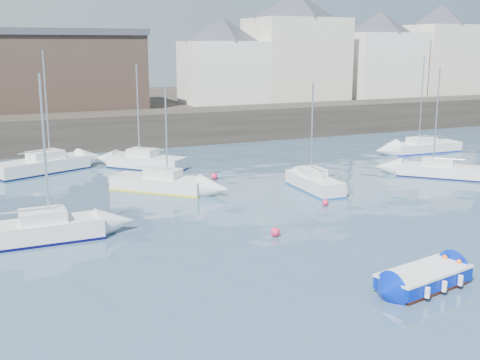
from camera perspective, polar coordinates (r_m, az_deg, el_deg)
name	(u,v)px	position (r m, az deg, el deg)	size (l,w,h in m)	color
water	(363,279)	(24.33, 11.61, -9.19)	(220.00, 220.00, 0.00)	#2D4760
quay_wall	(138,129)	(55.42, -9.66, 4.80)	(90.00, 5.00, 3.00)	#28231E
land_strip	(100,110)	(72.90, -13.18, 6.44)	(90.00, 32.00, 2.80)	#28231E
bldg_east_a	(296,46)	(68.87, 5.31, 12.54)	(13.36, 13.36, 11.80)	beige
bldg_east_b	(379,54)	(74.42, 13.07, 11.56)	(11.88, 11.88, 9.95)	white
bldg_east_c	(439,49)	(80.10, 18.37, 11.67)	(11.14, 11.14, 10.95)	beige
bldg_east_d	(223,60)	(64.55, -1.64, 11.30)	(11.14, 11.14, 8.95)	white
warehouse	(54,69)	(61.75, -17.19, 9.99)	(16.40, 10.40, 7.60)	#3D2D26
blue_dinghy	(424,278)	(23.89, 17.04, -8.87)	(4.10, 2.40, 0.73)	#962C11
sailboat_a	(38,230)	(29.51, -18.61, -4.56)	(5.99, 2.02, 7.74)	white
sailboat_b	(160,183)	(37.93, -7.64, -0.28)	(5.73, 5.57, 7.80)	white
sailboat_c	(314,183)	(38.00, 7.04, -0.24)	(1.78, 5.10, 6.65)	white
sailboat_d	(441,170)	(43.85, 18.52, 0.86)	(5.48, 5.48, 7.49)	white
sailboat_f	(146,162)	(44.86, -8.90, 1.74)	(5.37, 5.56, 7.62)	white
sailboat_g	(424,147)	(53.63, 17.06, 3.04)	(6.46, 2.24, 8.11)	white
sailboat_h	(43,165)	(45.19, -18.22, 1.36)	(6.98, 4.56, 8.59)	white
buoy_near	(275,236)	(28.95, 3.36, -5.35)	(0.45, 0.45, 0.45)	#F52556
buoy_mid	(325,205)	(34.69, 8.10, -2.39)	(0.37, 0.37, 0.37)	#F52556
buoy_far	(214,179)	(40.97, -2.46, 0.07)	(0.45, 0.45, 0.45)	#F52556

